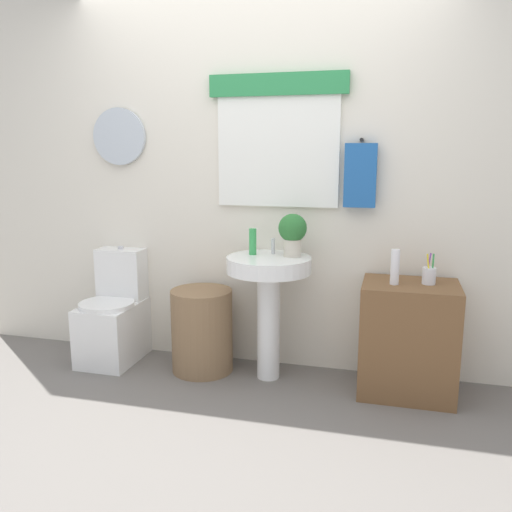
% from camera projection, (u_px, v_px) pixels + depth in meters
% --- Properties ---
extents(ground_plane, '(8.00, 8.00, 0.00)m').
position_uv_depth(ground_plane, '(202.00, 439.00, 2.76)').
color(ground_plane, slate).
extents(back_wall, '(4.40, 0.18, 2.60)m').
position_uv_depth(back_wall, '(258.00, 177.00, 3.60)').
color(back_wall, silver).
rests_on(back_wall, ground_plane).
extents(toilet, '(0.38, 0.51, 0.80)m').
position_uv_depth(toilet, '(115.00, 318.00, 3.79)').
color(toilet, white).
rests_on(toilet, ground_plane).
extents(laundry_hamper, '(0.41, 0.41, 0.57)m').
position_uv_depth(laundry_hamper, '(202.00, 330.00, 3.59)').
color(laundry_hamper, '#846647').
rests_on(laundry_hamper, ground_plane).
extents(pedestal_sink, '(0.54, 0.54, 0.82)m').
position_uv_depth(pedestal_sink, '(269.00, 286.00, 3.41)').
color(pedestal_sink, white).
rests_on(pedestal_sink, ground_plane).
extents(faucet, '(0.03, 0.03, 0.10)m').
position_uv_depth(faucet, '(273.00, 246.00, 3.48)').
color(faucet, silver).
rests_on(faucet, pedestal_sink).
extents(wooden_cabinet, '(0.57, 0.44, 0.70)m').
position_uv_depth(wooden_cabinet, '(408.00, 339.00, 3.24)').
color(wooden_cabinet, brown).
rests_on(wooden_cabinet, ground_plane).
extents(soap_bottle, '(0.05, 0.05, 0.17)m').
position_uv_depth(soap_bottle, '(253.00, 242.00, 3.43)').
color(soap_bottle, green).
rests_on(soap_bottle, pedestal_sink).
extents(potted_plant, '(0.18, 0.18, 0.27)m').
position_uv_depth(potted_plant, '(293.00, 232.00, 3.36)').
color(potted_plant, beige).
rests_on(potted_plant, pedestal_sink).
extents(lotion_bottle, '(0.05, 0.05, 0.21)m').
position_uv_depth(lotion_bottle, '(395.00, 267.00, 3.14)').
color(lotion_bottle, white).
rests_on(lotion_bottle, wooden_cabinet).
extents(toothbrush_cup, '(0.08, 0.08, 0.19)m').
position_uv_depth(toothbrush_cup, '(429.00, 275.00, 3.16)').
color(toothbrush_cup, silver).
rests_on(toothbrush_cup, wooden_cabinet).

